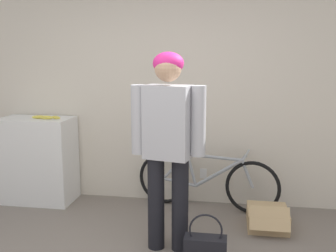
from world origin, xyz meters
The scene contains 7 objects.
wall_back centered at (0.00, 2.25, 1.30)m, with size 8.00×0.07×2.60m.
side_shelf centered at (-1.40, 1.96, 0.50)m, with size 0.84×0.48×1.00m.
person centered at (0.32, 1.02, 1.05)m, with size 0.65×0.31×1.76m.
bicycle centered at (0.60, 2.02, 0.33)m, with size 1.62×0.46×0.67m.
banana centered at (-1.24, 1.92, 1.03)m, with size 0.36×0.10×0.04m.
handbag centered at (0.67, 0.78, 0.14)m, with size 0.35×0.15×0.45m.
cardboard_box centered at (1.25, 1.61, 0.10)m, with size 0.40×0.52×0.28m.
Camera 1 is at (0.85, -2.26, 1.73)m, focal length 42.00 mm.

